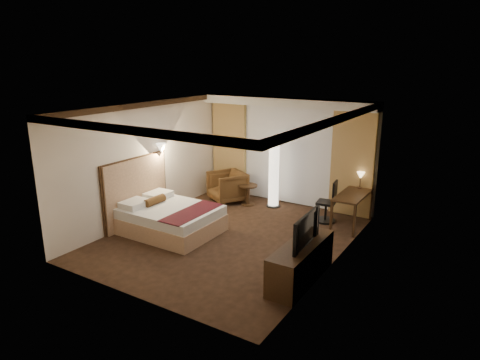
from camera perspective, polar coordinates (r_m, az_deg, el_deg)
The scene contains 21 objects.
floor at distance 9.06m, azimuth -1.35°, elevation -7.61°, with size 4.50×5.50×0.01m, color black.
ceiling at distance 8.36m, azimuth -1.47°, elevation 9.63°, with size 4.50×5.50×0.01m, color white.
back_wall at distance 10.95m, azimuth 6.52°, elevation 3.86°, with size 4.50×0.02×2.70m, color beige.
left_wall at distance 9.98m, azimuth -12.29°, elevation 2.43°, with size 0.02×5.50×2.70m, color beige.
right_wall at distance 7.66m, azimuth 12.84°, elevation -1.68°, with size 0.02×5.50×2.70m, color beige.
crown_molding at distance 8.36m, azimuth -1.46°, elevation 9.22°, with size 4.50×5.50×0.12m, color black, non-canonical shape.
soffit at distance 10.54m, azimuth 6.13°, elevation 10.29°, with size 4.50×0.50×0.20m, color white.
curtain_sheer at distance 10.90m, azimuth 6.32°, elevation 3.28°, with size 2.48×0.04×2.45m, color silver.
curtain_left_drape at distance 11.66m, azimuth -1.37°, elevation 4.20°, with size 1.00×0.14×2.45m, color #A5794B.
curtain_right_drape at distance 10.25m, azimuth 14.76°, elevation 2.04°, with size 1.00×0.14×2.45m, color #A5794B.
wall_sconce at distance 10.05m, azimuth -10.45°, elevation 4.19°, with size 0.24×0.24×0.24m, color white, non-canonical shape.
bed at distance 9.32m, azimuth -9.17°, elevation -5.24°, with size 1.94×1.51×0.57m, color white, non-canonical shape.
headboard at distance 9.81m, azimuth -13.62°, elevation -1.53°, with size 0.12×1.81×1.50m, color #A17C5E, non-canonical shape.
armchair at distance 11.14m, azimuth -1.70°, elevation -0.70°, with size 0.84×0.79×0.87m, color #513418.
side_table at distance 10.91m, azimuth 1.06°, elevation -1.98°, with size 0.48×0.48×0.53m, color black, non-canonical shape.
floor_lamp at distance 10.66m, azimuth 4.53°, elevation 0.64°, with size 0.34×0.34×1.63m, color white, non-canonical shape.
desk at distance 9.83m, azimuth 14.67°, elevation -3.87°, with size 0.55×1.31×0.75m, color black, non-canonical shape.
desk_lamp at distance 10.13m, azimuth 15.74°, elevation -0.12°, with size 0.18×0.18×0.34m, color #FFD899, non-canonical shape.
office_chair at distance 9.92m, azimuth 11.42°, elevation -2.77°, with size 0.47×0.47×0.98m, color black, non-canonical shape.
dresser at distance 7.35m, azimuth 8.12°, elevation -10.80°, with size 0.50×1.69×0.66m, color black, non-canonical shape.
television at distance 7.10m, azimuth 8.10°, elevation -6.20°, with size 1.04×0.60×0.14m, color black.
Camera 1 is at (4.56, -6.94, 3.60)m, focal length 32.00 mm.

